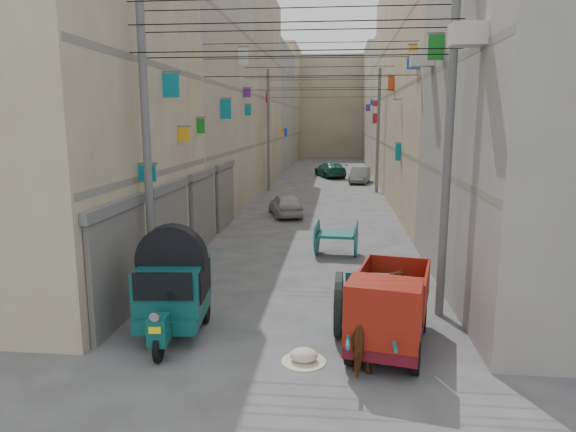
# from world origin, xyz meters

# --- Properties ---
(building_row_left) EXTENTS (8.00, 62.00, 14.00)m
(building_row_left) POSITION_xyz_m (-8.00, 34.13, 6.46)
(building_row_left) COLOR #C2B893
(building_row_left) RESTS_ON ground
(building_row_right) EXTENTS (8.00, 62.00, 14.00)m
(building_row_right) POSITION_xyz_m (8.00, 34.13, 6.46)
(building_row_right) COLOR gray
(building_row_right) RESTS_ON ground
(end_cap_building) EXTENTS (22.00, 10.00, 13.00)m
(end_cap_building) POSITION_xyz_m (0.00, 66.00, 6.50)
(end_cap_building) COLOR #B3A88D
(end_cap_building) RESTS_ON ground
(shutters_left) EXTENTS (0.18, 14.40, 2.88)m
(shutters_left) POSITION_xyz_m (-3.92, 10.38, 1.49)
(shutters_left) COLOR #4A4B4F
(shutters_left) RESTS_ON ground
(signboards) EXTENTS (8.22, 40.52, 5.67)m
(signboards) POSITION_xyz_m (-0.01, 21.66, 3.43)
(signboards) COLOR red
(signboards) RESTS_ON ground
(ac_units) EXTENTS (0.70, 6.55, 3.35)m
(ac_units) POSITION_xyz_m (3.65, 7.67, 7.43)
(ac_units) COLOR beige
(ac_units) RESTS_ON ground
(utility_poles) EXTENTS (7.40, 22.20, 8.00)m
(utility_poles) POSITION_xyz_m (0.00, 17.00, 4.00)
(utility_poles) COLOR slate
(utility_poles) RESTS_ON ground
(overhead_cables) EXTENTS (7.40, 22.52, 1.12)m
(overhead_cables) POSITION_xyz_m (0.00, 14.40, 6.77)
(overhead_cables) COLOR black
(overhead_cables) RESTS_ON ground
(auto_rickshaw) EXTENTS (1.69, 2.72, 1.88)m
(auto_rickshaw) POSITION_xyz_m (-2.49, 4.24, 1.11)
(auto_rickshaw) COLOR black
(auto_rickshaw) RESTS_ON ground
(tonga_cart) EXTENTS (1.55, 3.19, 1.42)m
(tonga_cart) POSITION_xyz_m (1.80, 4.49, 0.74)
(tonga_cart) COLOR black
(tonga_cart) RESTS_ON ground
(mini_truck) EXTENTS (2.01, 3.34, 1.75)m
(mini_truck) POSITION_xyz_m (2.12, 3.65, 0.84)
(mini_truck) COLOR black
(mini_truck) RESTS_ON ground
(second_cart) EXTENTS (1.56, 1.41, 1.27)m
(second_cart) POSITION_xyz_m (1.05, 11.40, 0.68)
(second_cart) COLOR #16615F
(second_cart) RESTS_ON ground
(feed_sack) EXTENTS (0.55, 0.44, 0.28)m
(feed_sack) POSITION_xyz_m (0.47, 3.15, 0.14)
(feed_sack) COLOR beige
(feed_sack) RESTS_ON ground
(horse) EXTENTS (1.47, 2.18, 1.69)m
(horse) POSITION_xyz_m (1.94, 3.25, 0.85)
(horse) COLOR brown
(horse) RESTS_ON ground
(distant_car_white) EXTENTS (2.25, 3.59, 1.14)m
(distant_car_white) POSITION_xyz_m (-1.51, 18.85, 0.57)
(distant_car_white) COLOR #B8B8B8
(distant_car_white) RESTS_ON ground
(distant_car_grey) EXTENTS (1.84, 3.78, 1.19)m
(distant_car_grey) POSITION_xyz_m (2.71, 33.26, 0.60)
(distant_car_grey) COLOR slate
(distant_car_grey) RESTS_ON ground
(distant_car_green) EXTENTS (3.09, 4.79, 1.29)m
(distant_car_green) POSITION_xyz_m (0.38, 37.29, 0.65)
(distant_car_green) COLOR #1E5743
(distant_car_green) RESTS_ON ground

